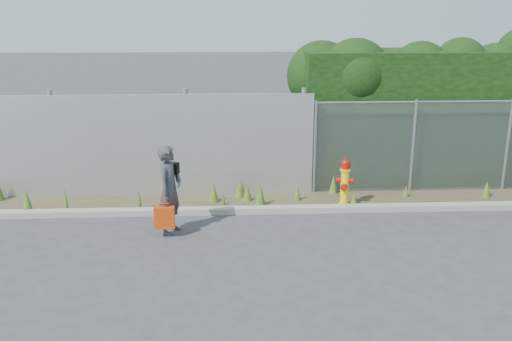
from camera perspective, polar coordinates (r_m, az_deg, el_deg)
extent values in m
plane|color=#38383A|center=(9.75, 2.19, -7.97)|extent=(80.00, 80.00, 0.00)
cube|color=gray|center=(11.39, 1.41, -3.95)|extent=(16.00, 0.22, 0.12)
cube|color=#403A25|center=(11.97, 1.20, -3.19)|extent=(16.00, 1.20, 0.01)
cone|color=#3C5D1C|center=(11.93, -4.27, -2.22)|extent=(0.23, 0.23, 0.43)
cone|color=#3C5D1C|center=(13.15, 22.07, -1.77)|extent=(0.19, 0.19, 0.37)
cone|color=#3C5D1C|center=(12.22, -1.66, -2.21)|extent=(0.20, 0.20, 0.24)
cone|color=#3C5D1C|center=(12.43, -1.57, -1.50)|extent=(0.20, 0.20, 0.39)
cone|color=#3C5D1C|center=(12.11, -21.92, -2.95)|extent=(0.22, 0.22, 0.50)
cone|color=#3C5D1C|center=(11.68, 0.42, -2.43)|extent=(0.23, 0.23, 0.49)
cone|color=#3C5D1C|center=(12.45, -8.93, -1.34)|extent=(0.23, 0.23, 0.53)
cone|color=#3C5D1C|center=(11.92, -18.49, -2.87)|extent=(0.10, 0.10, 0.52)
cone|color=#3C5D1C|center=(11.67, -11.60, -2.88)|extent=(0.09, 0.09, 0.47)
cone|color=#3C5D1C|center=(12.64, 14.77, -2.06)|extent=(0.13, 0.13, 0.26)
cone|color=#3C5D1C|center=(12.03, 4.17, -2.19)|extent=(0.14, 0.14, 0.38)
cone|color=#3C5D1C|center=(11.78, 9.75, -2.96)|extent=(0.19, 0.19, 0.32)
cone|color=#3C5D1C|center=(11.76, -3.28, -2.80)|extent=(0.08, 0.08, 0.31)
cone|color=#3C5D1C|center=(12.55, 7.74, -1.40)|extent=(0.20, 0.20, 0.43)
cone|color=#3C5D1C|center=(11.98, -0.87, -2.27)|extent=(0.21, 0.21, 0.36)
cube|color=#ABADB2|center=(12.44, -14.08, 2.34)|extent=(8.50, 0.08, 2.20)
cylinder|color=gray|center=(12.85, -19.48, 2.56)|extent=(0.10, 0.10, 2.30)
cylinder|color=gray|center=(12.34, -6.91, 2.85)|extent=(0.10, 0.10, 2.30)
cylinder|color=gray|center=(12.41, 4.70, 2.99)|extent=(0.10, 0.10, 2.30)
cube|color=gray|center=(13.23, 19.75, 2.24)|extent=(6.50, 0.03, 2.00)
cylinder|color=gray|center=(13.03, 20.18, 6.50)|extent=(6.50, 0.04, 0.04)
cylinder|color=gray|center=(12.36, 5.90, 2.30)|extent=(0.07, 0.07, 2.05)
cylinder|color=gray|center=(12.86, 15.43, 2.35)|extent=(0.07, 0.07, 2.05)
cylinder|color=gray|center=(13.66, 23.84, 2.33)|extent=(0.07, 0.07, 2.05)
cube|color=black|center=(14.14, 19.57, 5.21)|extent=(7.30, 1.60, 3.00)
sphere|color=black|center=(13.40, 6.55, 9.42)|extent=(1.60, 1.60, 1.60)
sphere|color=black|center=(13.11, 9.91, 9.51)|extent=(1.58, 1.58, 1.58)
sphere|color=black|center=(13.50, 14.14, 8.70)|extent=(1.39, 1.39, 1.39)
sphere|color=black|center=(13.67, 16.08, 9.58)|extent=(1.33, 1.33, 1.33)
sphere|color=black|center=(13.87, 19.74, 9.99)|extent=(1.19, 1.19, 1.19)
sphere|color=black|center=(14.33, 22.79, 9.11)|extent=(1.30, 1.30, 1.30)
cylinder|color=yellow|center=(11.86, 8.76, -3.46)|extent=(0.26, 0.26, 0.05)
cylinder|color=yellow|center=(11.74, 8.84, -1.81)|extent=(0.16, 0.16, 0.78)
cylinder|color=yellow|center=(11.62, 8.93, 0.09)|extent=(0.22, 0.22, 0.05)
cylinder|color=#B20F0A|center=(11.61, 8.94, 0.40)|extent=(0.19, 0.19, 0.09)
sphere|color=#B20F0A|center=(11.59, 8.95, 0.70)|extent=(0.17, 0.17, 0.17)
cylinder|color=#B20F0A|center=(11.57, 8.97, 1.13)|extent=(0.05, 0.05, 0.05)
cylinder|color=#B20F0A|center=(11.67, 8.26, -0.99)|extent=(0.09, 0.10, 0.10)
cylinder|color=#B20F0A|center=(11.72, 9.49, -0.97)|extent=(0.09, 0.10, 0.10)
cylinder|color=#B20F0A|center=(11.60, 8.98, -1.68)|extent=(0.14, 0.11, 0.14)
imported|color=#0E5659|center=(10.30, -8.62, -1.90)|extent=(0.58, 0.70, 1.63)
cube|color=#B0300A|center=(10.23, -9.14, -4.68)|extent=(0.36, 0.13, 0.40)
cylinder|color=#B0300A|center=(10.14, -9.21, -3.28)|extent=(0.17, 0.02, 0.02)
cube|color=black|center=(10.32, -8.46, 0.27)|extent=(0.27, 0.11, 0.20)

